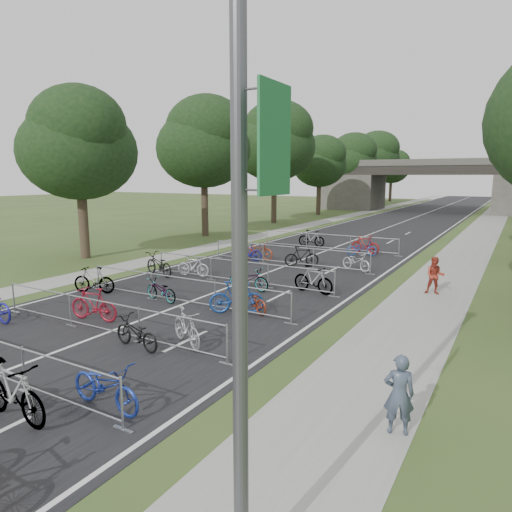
% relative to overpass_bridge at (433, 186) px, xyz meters
% --- Properties ---
extents(road, '(11.00, 140.00, 0.01)m').
position_rel_overpass_bridge_xyz_m(road, '(0.00, -15.00, -3.53)').
color(road, black).
rests_on(road, ground).
extents(sidewalk_right, '(3.00, 140.00, 0.01)m').
position_rel_overpass_bridge_xyz_m(sidewalk_right, '(8.00, -15.00, -3.53)').
color(sidewalk_right, gray).
rests_on(sidewalk_right, ground).
extents(sidewalk_left, '(2.00, 140.00, 0.01)m').
position_rel_overpass_bridge_xyz_m(sidewalk_left, '(-7.50, -15.00, -3.53)').
color(sidewalk_left, gray).
rests_on(sidewalk_left, ground).
extents(lane_markings, '(0.12, 140.00, 0.00)m').
position_rel_overpass_bridge_xyz_m(lane_markings, '(0.00, -15.00, -3.53)').
color(lane_markings, silver).
rests_on(lane_markings, ground).
extents(overpass_bridge, '(31.00, 8.00, 7.05)m').
position_rel_overpass_bridge_xyz_m(overpass_bridge, '(0.00, 0.00, 0.00)').
color(overpass_bridge, '#42413B').
rests_on(overpass_bridge, ground).
extents(lamppost, '(0.61, 0.65, 8.21)m').
position_rel_overpass_bridge_xyz_m(lamppost, '(8.33, -63.00, 0.75)').
color(lamppost, '#4C4C51').
rests_on(lamppost, ground).
extents(tree_left_0, '(6.72, 6.72, 10.25)m').
position_rel_overpass_bridge_xyz_m(tree_left_0, '(-11.39, -49.07, 2.96)').
color(tree_left_0, '#33261C').
rests_on(tree_left_0, ground).
extents(tree_left_1, '(7.56, 7.56, 11.53)m').
position_rel_overpass_bridge_xyz_m(tree_left_1, '(-11.39, -37.07, 3.77)').
color(tree_left_1, '#33261C').
rests_on(tree_left_1, ground).
extents(tree_left_2, '(8.40, 8.40, 12.81)m').
position_rel_overpass_bridge_xyz_m(tree_left_2, '(-11.39, -25.07, 4.58)').
color(tree_left_2, '#33261C').
rests_on(tree_left_2, ground).
extents(tree_left_3, '(6.72, 6.72, 10.25)m').
position_rel_overpass_bridge_xyz_m(tree_left_3, '(-11.39, -13.07, 2.96)').
color(tree_left_3, '#33261C').
rests_on(tree_left_3, ground).
extents(tree_left_4, '(7.56, 7.56, 11.53)m').
position_rel_overpass_bridge_xyz_m(tree_left_4, '(-11.39, -1.07, 3.77)').
color(tree_left_4, '#33261C').
rests_on(tree_left_4, ground).
extents(tree_left_5, '(8.40, 8.40, 12.81)m').
position_rel_overpass_bridge_xyz_m(tree_left_5, '(-11.39, 10.93, 4.58)').
color(tree_left_5, '#33261C').
rests_on(tree_left_5, ground).
extents(tree_left_6, '(6.72, 6.72, 10.25)m').
position_rel_overpass_bridge_xyz_m(tree_left_6, '(-11.39, 22.93, 2.96)').
color(tree_left_6, '#33261C').
rests_on(tree_left_6, ground).
extents(barrier_row_2, '(9.70, 0.08, 1.10)m').
position_rel_overpass_bridge_xyz_m(barrier_row_2, '(0.00, -57.80, -2.99)').
color(barrier_row_2, '#9D9FA4').
rests_on(barrier_row_2, ground).
extents(barrier_row_3, '(9.70, 0.08, 1.10)m').
position_rel_overpass_bridge_xyz_m(barrier_row_3, '(0.00, -54.00, -2.99)').
color(barrier_row_3, '#9D9FA4').
rests_on(barrier_row_3, ground).
extents(barrier_row_4, '(9.70, 0.08, 1.10)m').
position_rel_overpass_bridge_xyz_m(barrier_row_4, '(0.00, -50.00, -2.99)').
color(barrier_row_4, '#9D9FA4').
rests_on(barrier_row_4, ground).
extents(barrier_row_5, '(9.70, 0.08, 1.10)m').
position_rel_overpass_bridge_xyz_m(barrier_row_5, '(0.00, -45.00, -2.99)').
color(barrier_row_5, '#9D9FA4').
rests_on(barrier_row_5, ground).
extents(barrier_row_6, '(9.70, 0.08, 1.10)m').
position_rel_overpass_bridge_xyz_m(barrier_row_6, '(0.00, -39.00, -2.99)').
color(barrier_row_6, '#9D9FA4').
rests_on(barrier_row_6, ground).
extents(bike_6, '(2.09, 0.63, 1.25)m').
position_rel_overpass_bridge_xyz_m(bike_6, '(2.48, -62.24, -2.91)').
color(bike_6, '#9D9FA4').
rests_on(bike_6, ground).
extents(bike_7, '(2.01, 0.79, 1.04)m').
position_rel_overpass_bridge_xyz_m(bike_7, '(3.69, -60.99, -3.01)').
color(bike_7, navy).
rests_on(bike_7, ground).
extents(bike_9, '(1.97, 0.81, 1.15)m').
position_rel_overpass_bridge_xyz_m(bike_9, '(-1.33, -57.03, -2.96)').
color(bike_9, maroon).
rests_on(bike_9, ground).
extents(bike_10, '(1.84, 0.85, 0.93)m').
position_rel_overpass_bridge_xyz_m(bike_10, '(1.77, -58.18, -3.07)').
color(bike_10, black).
rests_on(bike_10, ground).
extents(bike_11, '(1.82, 1.29, 1.08)m').
position_rel_overpass_bridge_xyz_m(bike_11, '(2.83, -57.25, -2.99)').
color(bike_11, gray).
rests_on(bike_11, ground).
extents(bike_12, '(1.92, 1.08, 1.11)m').
position_rel_overpass_bridge_xyz_m(bike_12, '(-4.30, -54.48, -2.98)').
color(bike_12, '#9D9FA4').
rests_on(bike_12, ground).
extents(bike_13, '(1.78, 0.87, 0.90)m').
position_rel_overpass_bridge_xyz_m(bike_13, '(-1.02, -54.05, -3.09)').
color(bike_13, '#9D9FA4').
rests_on(bike_13, ground).
extents(bike_14, '(1.95, 1.49, 1.17)m').
position_rel_overpass_bridge_xyz_m(bike_14, '(2.39, -53.90, -2.95)').
color(bike_14, navy).
rests_on(bike_14, ground).
extents(bike_15, '(1.83, 1.24, 0.91)m').
position_rel_overpass_bridge_xyz_m(bike_15, '(2.76, -53.50, -3.08)').
color(bike_15, maroon).
rests_on(bike_15, ground).
extents(bike_16, '(2.28, 1.33, 1.13)m').
position_rel_overpass_bridge_xyz_m(bike_16, '(-4.30, -50.55, -2.97)').
color(bike_16, black).
rests_on(bike_16, ground).
extents(bike_17, '(1.76, 0.75, 1.03)m').
position_rel_overpass_bridge_xyz_m(bike_17, '(-2.72, -49.84, -3.02)').
color(bike_17, '#B1B3B9').
rests_on(bike_17, ground).
extents(bike_18, '(1.92, 0.69, 1.00)m').
position_rel_overpass_bridge_xyz_m(bike_18, '(1.04, -50.83, -3.03)').
color(bike_18, '#9D9FA4').
rests_on(bike_18, ground).
extents(bike_19, '(1.96, 0.86, 1.14)m').
position_rel_overpass_bridge_xyz_m(bike_19, '(3.61, -49.85, -2.96)').
color(bike_19, '#9D9FA4').
rests_on(bike_19, ground).
extents(bike_20, '(1.74, 1.19, 1.02)m').
position_rel_overpass_bridge_xyz_m(bike_20, '(-2.54, -45.09, -3.02)').
color(bike_20, navy).
rests_on(bike_20, ground).
extents(bike_21, '(2.09, 0.82, 1.08)m').
position_rel_overpass_bridge_xyz_m(bike_21, '(-2.33, -44.24, -2.99)').
color(bike_21, '#A03517').
rests_on(bike_21, ground).
extents(bike_22, '(1.84, 1.45, 1.12)m').
position_rel_overpass_bridge_xyz_m(bike_22, '(0.83, -44.95, -2.98)').
color(bike_22, black).
rests_on(bike_22, ground).
extents(bike_23, '(1.93, 1.35, 0.96)m').
position_rel_overpass_bridge_xyz_m(bike_23, '(3.69, -44.45, -3.05)').
color(bike_23, silver).
rests_on(bike_23, ground).
extents(bike_25, '(1.92, 0.57, 1.15)m').
position_rel_overpass_bridge_xyz_m(bike_25, '(-1.57, -38.09, -2.96)').
color(bike_25, '#9D9FA4').
rests_on(bike_25, ground).
extents(bike_26, '(1.90, 1.29, 0.95)m').
position_rel_overpass_bridge_xyz_m(bike_26, '(2.60, -40.01, -3.06)').
color(bike_26, navy).
rests_on(bike_26, ground).
extents(bike_27, '(1.96, 0.84, 1.14)m').
position_rel_overpass_bridge_xyz_m(bike_27, '(2.52, -39.05, -2.96)').
color(bike_27, maroon).
rests_on(bike_27, ground).
extents(pedestrian_a, '(0.67, 0.55, 1.57)m').
position_rel_overpass_bridge_xyz_m(pedestrian_a, '(9.19, -58.84, -2.75)').
color(pedestrian_a, '#394456').
rests_on(pedestrian_a, ground).
extents(pedestrian_b, '(0.83, 0.69, 1.56)m').
position_rel_overpass_bridge_xyz_m(pedestrian_b, '(8.02, -47.48, -2.75)').
color(pedestrian_b, '#9B3021').
rests_on(pedestrian_b, ground).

